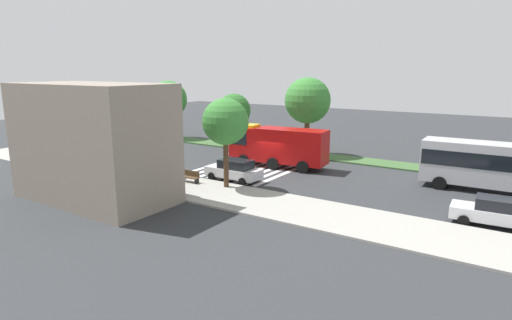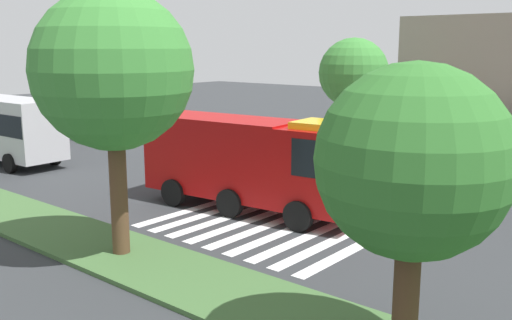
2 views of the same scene
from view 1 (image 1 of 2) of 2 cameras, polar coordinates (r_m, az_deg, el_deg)
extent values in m
plane|color=#2D3033|center=(38.07, 1.93, -1.27)|extent=(120.00, 120.00, 0.00)
cube|color=#9E9B93|center=(31.18, -6.48, -4.25)|extent=(60.00, 5.19, 0.14)
cube|color=#3D6033|center=(44.60, 7.04, 0.73)|extent=(60.00, 3.00, 0.14)
cube|color=silver|center=(37.17, 4.35, -1.62)|extent=(0.45, 11.04, 0.01)
cube|color=silver|center=(37.60, 3.15, -1.44)|extent=(0.45, 11.04, 0.01)
cube|color=silver|center=(38.05, 1.98, -1.26)|extent=(0.45, 11.04, 0.01)
cube|color=silver|center=(38.51, 0.83, -1.09)|extent=(0.45, 11.04, 0.01)
cube|color=silver|center=(38.99, -0.28, -0.93)|extent=(0.45, 11.04, 0.01)
cube|color=silver|center=(39.48, -1.37, -0.77)|extent=(0.45, 11.04, 0.01)
cube|color=silver|center=(39.99, -2.43, -0.61)|extent=(0.45, 11.04, 0.01)
cube|color=silver|center=(40.51, -3.47, -0.45)|extent=(0.45, 11.04, 0.01)
cube|color=silver|center=(41.04, -4.48, -0.30)|extent=(0.45, 11.04, 0.01)
cube|color=#A50C0C|center=(40.06, -1.16, 2.38)|extent=(2.94, 2.69, 2.97)
cube|color=#A50C0C|center=(38.12, 4.81, 1.89)|extent=(6.54, 3.04, 3.04)
cube|color=black|center=(40.16, -1.67, 3.27)|extent=(2.19, 2.64, 1.31)
cube|color=silver|center=(40.99, -2.94, 0.84)|extent=(0.48, 2.44, 0.50)
cube|color=yellow|center=(39.82, -1.17, 4.66)|extent=(2.06, 1.88, 0.24)
cylinder|color=black|center=(39.17, -1.66, -0.06)|extent=(1.12, 0.41, 1.10)
cylinder|color=black|center=(41.26, -0.01, 0.58)|extent=(1.12, 0.41, 1.10)
cylinder|color=black|center=(36.74, 6.31, -0.95)|extent=(1.12, 0.41, 1.10)
cylinder|color=black|center=(38.96, 7.61, -0.23)|extent=(1.12, 0.41, 1.10)
cylinder|color=black|center=(37.83, 2.29, -0.50)|extent=(1.12, 0.41, 1.10)
cylinder|color=black|center=(39.99, 3.78, 0.18)|extent=(1.12, 0.41, 1.10)
cube|color=silver|center=(27.95, 29.62, -6.47)|extent=(4.88, 2.03, 0.70)
cube|color=black|center=(27.76, 30.26, -5.19)|extent=(2.76, 1.71, 0.65)
cylinder|color=black|center=(27.23, 26.17, -7.35)|extent=(0.65, 0.25, 0.64)
cylinder|color=black|center=(28.92, 26.44, -6.28)|extent=(0.65, 0.25, 0.64)
cube|color=silver|center=(34.18, -3.06, -1.65)|extent=(4.67, 1.86, 0.73)
cube|color=black|center=(33.88, -2.76, -0.54)|extent=(2.62, 1.62, 0.68)
cylinder|color=black|center=(34.50, -6.00, -2.20)|extent=(0.64, 0.23, 0.64)
cylinder|color=black|center=(35.87, -4.15, -1.60)|extent=(0.64, 0.23, 0.64)
cylinder|color=black|center=(32.68, -1.85, -2.95)|extent=(0.64, 0.23, 0.64)
cylinder|color=black|center=(34.12, -0.07, -2.29)|extent=(0.64, 0.23, 0.64)
cube|color=silver|center=(41.59, -15.51, 0.43)|extent=(4.28, 2.03, 0.76)
cube|color=black|center=(41.30, -15.38, 1.36)|extent=(2.42, 1.74, 0.67)
cylinder|color=black|center=(42.17, -17.68, -0.07)|extent=(0.65, 0.24, 0.64)
cylinder|color=black|center=(43.31, -15.69, 0.36)|extent=(0.65, 0.24, 0.64)
cylinder|color=black|center=(40.03, -15.24, -0.56)|extent=(0.65, 0.24, 0.64)
cylinder|color=black|center=(41.23, -13.23, -0.09)|extent=(0.65, 0.24, 0.64)
cube|color=#B2B2B7|center=(35.11, 29.76, -0.61)|extent=(10.28, 2.83, 3.10)
cube|color=black|center=(35.04, 29.83, -0.01)|extent=(10.08, 2.87, 1.12)
cylinder|color=black|center=(36.93, 24.07, -1.96)|extent=(1.01, 0.33, 1.00)
cylinder|color=black|center=(34.47, 23.48, -2.86)|extent=(1.01, 0.33, 1.00)
cube|color=#4C4C51|center=(35.69, -14.09, 1.63)|extent=(3.50, 1.40, 0.12)
cube|color=#8C9E99|center=(36.36, -13.23, -0.06)|extent=(3.50, 0.08, 2.40)
cylinder|color=#333338|center=(34.27, -12.85, -0.78)|extent=(0.08, 0.08, 2.40)
cylinder|color=#333338|center=(36.75, -16.54, -0.12)|extent=(0.08, 0.08, 2.40)
cube|color=#4C3823|center=(33.52, -8.93, -2.30)|extent=(1.60, 0.50, 0.08)
cube|color=#4C3823|center=(33.61, -8.69, -1.79)|extent=(1.60, 0.06, 0.45)
cube|color=black|center=(33.11, -7.99, -2.85)|extent=(0.08, 0.45, 0.37)
cube|color=black|center=(34.05, -9.81, -2.50)|extent=(0.08, 0.45, 0.37)
cylinder|color=#2D2D30|center=(40.47, -18.09, 3.19)|extent=(0.16, 0.16, 5.61)
sphere|color=white|center=(40.15, -18.37, 7.40)|extent=(0.36, 0.36, 0.36)
cube|color=gray|center=(30.63, -21.06, 2.20)|extent=(11.23, 5.61, 7.93)
cube|color=black|center=(32.76, -16.38, 1.05)|extent=(8.98, 0.80, 0.16)
cylinder|color=#47301E|center=(31.61, -4.06, -0.35)|extent=(0.38, 0.38, 3.73)
sphere|color=#387F33|center=(31.09, -4.14, 5.18)|extent=(3.43, 3.43, 3.43)
cylinder|color=#513823|center=(43.96, -22.00, 1.82)|extent=(0.44, 0.44, 2.96)
sphere|color=#235B23|center=(43.57, -22.32, 5.73)|extent=(4.40, 4.40, 4.40)
cylinder|color=#513823|center=(44.35, 6.85, 3.33)|extent=(0.52, 0.52, 3.91)
sphere|color=#387F33|center=(43.95, 6.97, 7.97)|extent=(4.70, 4.70, 4.70)
cylinder|color=#47301E|center=(49.26, -2.95, 3.57)|extent=(0.53, 0.53, 2.71)
sphere|color=#2D6B28|center=(48.93, -2.99, 6.70)|extent=(3.84, 3.84, 3.84)
cylinder|color=#47301E|center=(55.91, -11.58, 4.65)|extent=(0.44, 0.44, 3.26)
sphere|color=#387F33|center=(55.59, -11.72, 8.01)|extent=(4.73, 4.73, 4.73)
camera|label=2|loc=(59.74, -0.77, 9.79)|focal=40.25mm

